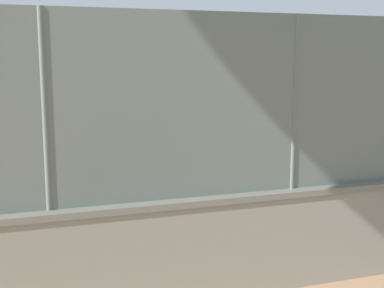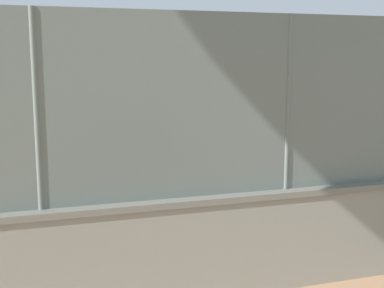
% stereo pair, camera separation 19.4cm
% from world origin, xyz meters
% --- Properties ---
extents(ground_plane, '(260.00, 260.00, 0.00)m').
position_xyz_m(ground_plane, '(0.00, 0.00, 0.00)').
color(ground_plane, tan).
extents(player_foreground_swinging, '(0.71, 1.10, 1.63)m').
position_xyz_m(player_foreground_swinging, '(-0.00, 2.65, 0.96)').
color(player_foreground_swinging, black).
rests_on(player_foreground_swinging, ground_plane).
extents(player_crossing_court, '(0.76, 1.20, 1.66)m').
position_xyz_m(player_crossing_court, '(-1.89, -0.86, 0.98)').
color(player_crossing_court, navy).
rests_on(player_crossing_court, ground_plane).
extents(player_baseline_waiting, '(0.71, 1.15, 1.46)m').
position_xyz_m(player_baseline_waiting, '(3.81, 0.59, 0.85)').
color(player_baseline_waiting, '#B2B2B2').
rests_on(player_baseline_waiting, ground_plane).
extents(sports_ball, '(0.18, 0.18, 0.18)m').
position_xyz_m(sports_ball, '(-0.44, 4.83, 0.09)').
color(sports_ball, orange).
rests_on(sports_ball, ground_plane).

